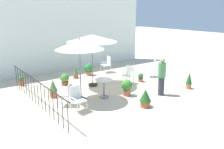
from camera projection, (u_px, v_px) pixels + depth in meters
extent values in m
plane|color=beige|center=(108.00, 89.00, 11.01)|extent=(60.00, 60.00, 0.00)
cube|color=white|center=(63.00, 34.00, 13.99)|extent=(11.05, 0.30, 4.29)
cube|color=black|center=(35.00, 80.00, 8.84)|extent=(0.03, 5.66, 0.03)
cylinder|color=black|center=(68.00, 117.00, 6.91)|extent=(0.02, 0.02, 1.00)
cylinder|color=black|center=(63.00, 113.00, 7.19)|extent=(0.02, 0.02, 1.00)
cylinder|color=black|center=(58.00, 109.00, 7.46)|extent=(0.02, 0.02, 1.00)
cylinder|color=black|center=(53.00, 106.00, 7.74)|extent=(0.02, 0.02, 1.00)
cylinder|color=black|center=(49.00, 103.00, 8.01)|extent=(0.02, 0.02, 1.00)
cylinder|color=black|center=(45.00, 99.00, 8.29)|extent=(0.02, 0.02, 1.00)
cylinder|color=black|center=(41.00, 97.00, 8.56)|extent=(0.02, 0.02, 1.00)
cylinder|color=black|center=(38.00, 94.00, 8.84)|extent=(0.02, 0.02, 1.00)
cylinder|color=black|center=(35.00, 91.00, 9.11)|extent=(0.02, 0.02, 1.00)
cylinder|color=black|center=(32.00, 89.00, 9.39)|extent=(0.02, 0.02, 1.00)
cylinder|color=black|center=(29.00, 87.00, 9.66)|extent=(0.02, 0.02, 1.00)
cylinder|color=black|center=(26.00, 85.00, 9.94)|extent=(0.02, 0.02, 1.00)
cylinder|color=black|center=(23.00, 83.00, 10.21)|extent=(0.02, 0.02, 1.00)
cylinder|color=black|center=(21.00, 81.00, 10.49)|extent=(0.02, 0.02, 1.00)
cylinder|color=black|center=(19.00, 79.00, 10.76)|extent=(0.02, 0.02, 1.00)
cylinder|color=black|center=(16.00, 77.00, 11.04)|extent=(0.02, 0.02, 1.00)
cylinder|color=#2D2D2D|center=(81.00, 99.00, 9.62)|extent=(0.44, 0.44, 0.08)
cylinder|color=slate|center=(80.00, 71.00, 9.32)|extent=(0.04, 0.04, 2.43)
cone|color=beige|center=(79.00, 44.00, 9.05)|extent=(1.88, 1.88, 0.38)
sphere|color=slate|center=(79.00, 38.00, 8.99)|extent=(0.06, 0.06, 0.06)
cylinder|color=#2D2D2D|center=(93.00, 85.00, 11.43)|extent=(0.44, 0.44, 0.08)
cylinder|color=slate|center=(92.00, 61.00, 11.12)|extent=(0.04, 0.04, 2.41)
cone|color=beige|center=(92.00, 38.00, 10.85)|extent=(2.29, 2.29, 0.32)
sphere|color=slate|center=(92.00, 34.00, 10.80)|extent=(0.06, 0.06, 0.06)
cylinder|color=silver|center=(104.00, 80.00, 9.73)|extent=(0.73, 0.73, 0.02)
cylinder|color=slate|center=(104.00, 89.00, 9.83)|extent=(0.06, 0.06, 0.74)
cylinder|color=slate|center=(104.00, 97.00, 9.93)|extent=(0.40, 0.40, 0.03)
cube|color=white|center=(150.00, 68.00, 12.84)|extent=(0.68, 0.68, 0.04)
cube|color=white|center=(155.00, 63.00, 12.76)|extent=(0.32, 0.37, 0.50)
cube|color=white|center=(150.00, 65.00, 13.02)|extent=(0.36, 0.32, 0.03)
cube|color=white|center=(151.00, 67.00, 12.60)|extent=(0.36, 0.32, 0.03)
cylinder|color=white|center=(146.00, 72.00, 13.13)|extent=(0.04, 0.04, 0.45)
cylinder|color=white|center=(146.00, 74.00, 12.71)|extent=(0.04, 0.04, 0.45)
cylinder|color=white|center=(154.00, 72.00, 13.10)|extent=(0.04, 0.04, 0.45)
cylinder|color=white|center=(155.00, 74.00, 12.68)|extent=(0.04, 0.04, 0.45)
cube|color=white|center=(79.00, 100.00, 8.41)|extent=(0.50, 0.51, 0.04)
cube|color=white|center=(75.00, 92.00, 8.49)|extent=(0.42, 0.10, 0.46)
cube|color=white|center=(74.00, 99.00, 8.24)|extent=(0.09, 0.41, 0.03)
cube|color=white|center=(83.00, 96.00, 8.51)|extent=(0.09, 0.41, 0.03)
cylinder|color=white|center=(78.00, 110.00, 8.19)|extent=(0.04, 0.04, 0.40)
cylinder|color=white|center=(87.00, 106.00, 8.46)|extent=(0.04, 0.04, 0.40)
cylinder|color=white|center=(71.00, 106.00, 8.48)|extent=(0.04, 0.04, 0.40)
cylinder|color=white|center=(80.00, 103.00, 8.75)|extent=(0.04, 0.04, 0.40)
cube|color=white|center=(106.00, 65.00, 13.74)|extent=(0.52, 0.57, 0.04)
cube|color=white|center=(109.00, 60.00, 13.76)|extent=(0.13, 0.47, 0.47)
cube|color=white|center=(104.00, 62.00, 13.91)|extent=(0.39, 0.11, 0.03)
cube|color=white|center=(107.00, 64.00, 13.51)|extent=(0.39, 0.11, 0.03)
cylinder|color=white|center=(101.00, 68.00, 13.92)|extent=(0.04, 0.04, 0.42)
cylinder|color=white|center=(104.00, 70.00, 13.51)|extent=(0.04, 0.04, 0.42)
cylinder|color=white|center=(107.00, 68.00, 14.08)|extent=(0.04, 0.04, 0.42)
cylinder|color=white|center=(111.00, 69.00, 13.68)|extent=(0.04, 0.04, 0.42)
cube|color=silver|center=(64.00, 95.00, 8.93)|extent=(0.61, 0.61, 0.04)
cube|color=silver|center=(69.00, 89.00, 8.87)|extent=(0.28, 0.35, 0.38)
cube|color=silver|center=(65.00, 90.00, 9.09)|extent=(0.33, 0.27, 0.03)
cube|color=silver|center=(63.00, 93.00, 8.71)|extent=(0.33, 0.27, 0.03)
cylinder|color=silver|center=(60.00, 98.00, 9.19)|extent=(0.04, 0.04, 0.42)
cylinder|color=silver|center=(58.00, 102.00, 8.81)|extent=(0.04, 0.04, 0.42)
cylinder|color=silver|center=(71.00, 99.00, 9.18)|extent=(0.04, 0.04, 0.42)
cylinder|color=silver|center=(69.00, 102.00, 8.80)|extent=(0.04, 0.04, 0.42)
cube|color=silver|center=(128.00, 75.00, 11.59)|extent=(0.54, 0.55, 0.04)
cube|color=silver|center=(130.00, 70.00, 11.68)|extent=(0.16, 0.41, 0.41)
cube|color=silver|center=(125.00, 72.00, 11.67)|extent=(0.38, 0.15, 0.03)
cube|color=silver|center=(132.00, 73.00, 11.44)|extent=(0.38, 0.15, 0.03)
cylinder|color=silver|center=(122.00, 80.00, 11.61)|extent=(0.04, 0.04, 0.42)
cylinder|color=silver|center=(129.00, 81.00, 11.38)|extent=(0.04, 0.04, 0.42)
cylinder|color=silver|center=(127.00, 78.00, 11.92)|extent=(0.04, 0.04, 0.42)
cylinder|color=silver|center=(134.00, 80.00, 11.69)|extent=(0.04, 0.04, 0.42)
cylinder|color=brown|center=(65.00, 83.00, 11.51)|extent=(0.34, 0.34, 0.17)
cylinder|color=#382819|center=(65.00, 82.00, 11.48)|extent=(0.30, 0.30, 0.02)
sphere|color=#3F8237|center=(65.00, 78.00, 11.44)|extent=(0.42, 0.42, 0.42)
sphere|color=#E7472E|center=(61.00, 79.00, 11.37)|extent=(0.12, 0.12, 0.12)
sphere|color=#E7472E|center=(64.00, 75.00, 11.52)|extent=(0.11, 0.11, 0.11)
sphere|color=#E7472E|center=(66.00, 80.00, 11.31)|extent=(0.10, 0.10, 0.10)
cylinder|color=#AD5731|center=(145.00, 104.00, 8.91)|extent=(0.36, 0.36, 0.22)
cylinder|color=#382819|center=(145.00, 101.00, 8.89)|extent=(0.32, 0.32, 0.02)
cone|color=#215320|center=(145.00, 95.00, 8.82)|extent=(0.44, 0.44, 0.47)
cylinder|color=#C15839|center=(141.00, 80.00, 12.03)|extent=(0.25, 0.25, 0.18)
cylinder|color=#382819|center=(141.00, 78.00, 12.01)|extent=(0.22, 0.22, 0.02)
sphere|color=#2A6B2E|center=(141.00, 76.00, 11.98)|extent=(0.28, 0.28, 0.28)
cylinder|color=#BB553C|center=(22.00, 83.00, 11.40)|extent=(0.22, 0.22, 0.25)
cylinder|color=#382819|center=(22.00, 81.00, 11.37)|extent=(0.19, 0.19, 0.02)
sphere|color=#466E2F|center=(21.00, 79.00, 11.34)|extent=(0.25, 0.25, 0.25)
cylinder|color=#C06A48|center=(127.00, 92.00, 10.10)|extent=(0.33, 0.33, 0.27)
cylinder|color=#382819|center=(127.00, 90.00, 10.06)|extent=(0.29, 0.29, 0.02)
sphere|color=#387F2E|center=(127.00, 85.00, 10.01)|extent=(0.47, 0.47, 0.47)
sphere|color=#EC5638|center=(128.00, 83.00, 10.15)|extent=(0.11, 0.11, 0.11)
sphere|color=#EC5638|center=(123.00, 83.00, 10.13)|extent=(0.11, 0.11, 0.11)
cylinder|color=#B65E31|center=(53.00, 94.00, 9.89)|extent=(0.31, 0.31, 0.27)
cylinder|color=#382819|center=(53.00, 91.00, 9.86)|extent=(0.27, 0.27, 0.02)
cone|color=#4B7A3B|center=(53.00, 85.00, 9.79)|extent=(0.35, 0.35, 0.49)
cylinder|color=#C4664C|center=(188.00, 86.00, 10.98)|extent=(0.25, 0.25, 0.23)
cylinder|color=#382819|center=(189.00, 84.00, 10.96)|extent=(0.22, 0.22, 0.02)
cone|color=#1E5D25|center=(189.00, 78.00, 10.88)|extent=(0.28, 0.28, 0.54)
cylinder|color=#9B503B|center=(76.00, 76.00, 12.64)|extent=(0.27, 0.27, 0.25)
cylinder|color=#382819|center=(76.00, 74.00, 12.61)|extent=(0.24, 0.24, 0.02)
cone|color=#407F34|center=(76.00, 70.00, 12.55)|extent=(0.25, 0.25, 0.41)
cylinder|color=#BD6848|center=(89.00, 73.00, 13.23)|extent=(0.31, 0.31, 0.21)
cylinder|color=#382819|center=(89.00, 72.00, 13.21)|extent=(0.27, 0.27, 0.02)
sphere|color=#287131|center=(89.00, 68.00, 13.15)|extent=(0.47, 0.47, 0.47)
sphere|color=gold|center=(87.00, 66.00, 13.29)|extent=(0.14, 0.14, 0.14)
sphere|color=gold|center=(86.00, 67.00, 13.18)|extent=(0.12, 0.12, 0.12)
cylinder|color=#33333D|center=(161.00, 86.00, 10.09)|extent=(0.26, 0.26, 0.78)
cylinder|color=#488B4E|center=(162.00, 70.00, 9.91)|extent=(0.45, 0.45, 0.62)
sphere|color=tan|center=(163.00, 60.00, 9.80)|extent=(0.21, 0.21, 0.21)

